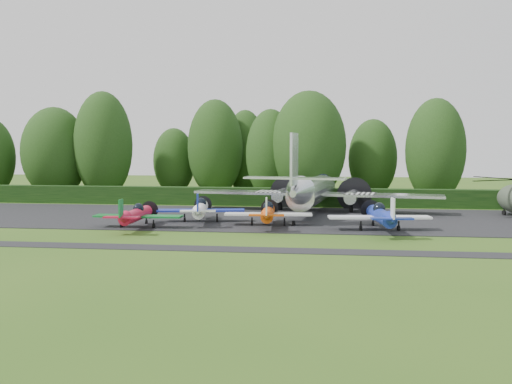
# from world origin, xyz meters

# --- Properties ---
(ground) EXTENTS (160.00, 160.00, 0.00)m
(ground) POSITION_xyz_m (0.00, 0.00, 0.00)
(ground) COLOR #325718
(ground) RESTS_ON ground
(apron) EXTENTS (70.00, 18.00, 0.01)m
(apron) POSITION_xyz_m (0.00, 10.00, 0.00)
(apron) COLOR black
(apron) RESTS_ON ground
(taxiway_verge) EXTENTS (70.00, 2.00, 0.00)m
(taxiway_verge) POSITION_xyz_m (0.00, -6.00, 0.00)
(taxiway_verge) COLOR black
(taxiway_verge) RESTS_ON ground
(hedgerow) EXTENTS (90.00, 1.60, 2.00)m
(hedgerow) POSITION_xyz_m (0.00, 21.00, 0.00)
(hedgerow) COLOR black
(hedgerow) RESTS_ON ground
(transport_plane) EXTENTS (25.22, 19.34, 8.08)m
(transport_plane) POSITION_xyz_m (3.43, 14.28, 2.25)
(transport_plane) COLOR silver
(transport_plane) RESTS_ON ground
(light_plane_red) EXTENTS (7.25, 7.62, 2.79)m
(light_plane_red) POSITION_xyz_m (-10.47, 2.04, 1.16)
(light_plane_red) COLOR #BB1133
(light_plane_red) RESTS_ON ground
(light_plane_white) EXTENTS (7.65, 8.05, 2.94)m
(light_plane_white) POSITION_xyz_m (-6.09, 6.21, 1.22)
(light_plane_white) COLOR white
(light_plane_white) RESTS_ON ground
(light_plane_orange) EXTENTS (7.32, 7.70, 2.81)m
(light_plane_orange) POSITION_xyz_m (0.00, 4.62, 1.17)
(light_plane_orange) COLOR #CA460B
(light_plane_orange) RESTS_ON ground
(light_plane_blue) EXTENTS (8.02, 8.44, 3.08)m
(light_plane_blue) POSITION_xyz_m (9.05, 2.96, 1.28)
(light_plane_blue) COLOR navy
(light_plane_blue) RESTS_ON ground
(tree_0) EXTENTS (5.71, 5.71, 9.09)m
(tree_0) POSITION_xyz_m (-16.22, 34.32, 4.53)
(tree_0) COLOR black
(tree_0) RESTS_ON ground
(tree_4) EXTENTS (6.24, 6.24, 10.11)m
(tree_4) POSITION_xyz_m (10.58, 32.85, 5.04)
(tree_4) COLOR black
(tree_4) RESTS_ON ground
(tree_5) EXTENTS (6.21, 6.21, 11.24)m
(tree_5) POSITION_xyz_m (-2.25, 28.58, 5.60)
(tree_5) COLOR black
(tree_5) RESTS_ON ground
(tree_6) EXTENTS (9.06, 9.06, 13.32)m
(tree_6) POSITION_xyz_m (2.51, 27.27, 6.65)
(tree_6) COLOR black
(tree_6) RESTS_ON ground
(tree_7) EXTENTS (7.29, 7.29, 12.76)m
(tree_7) POSITION_xyz_m (-9.90, 31.79, 6.37)
(tree_7) COLOR black
(tree_7) RESTS_ON ground
(tree_8) EXTENTS (6.80, 6.80, 11.35)m
(tree_8) POSITION_xyz_m (-31.21, 29.37, 5.66)
(tree_8) COLOR black
(tree_8) RESTS_ON ground
(tree_9) EXTENTS (6.98, 6.98, 12.29)m
(tree_9) POSITION_xyz_m (17.41, 27.32, 6.13)
(tree_9) COLOR black
(tree_9) RESTS_ON ground
(tree_10) EXTENTS (7.33, 7.33, 13.54)m
(tree_10) POSITION_xyz_m (-23.45, 27.20, 6.76)
(tree_10) COLOR black
(tree_10) RESTS_ON ground
(tree_11) EXTENTS (5.75, 5.75, 11.59)m
(tree_11) POSITION_xyz_m (-6.49, 35.69, 5.78)
(tree_11) COLOR black
(tree_11) RESTS_ON ground
(tree_12) EXTENTS (8.44, 8.44, 11.63)m
(tree_12) POSITION_xyz_m (-30.05, 27.41, 5.81)
(tree_12) COLOR black
(tree_12) RESTS_ON ground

